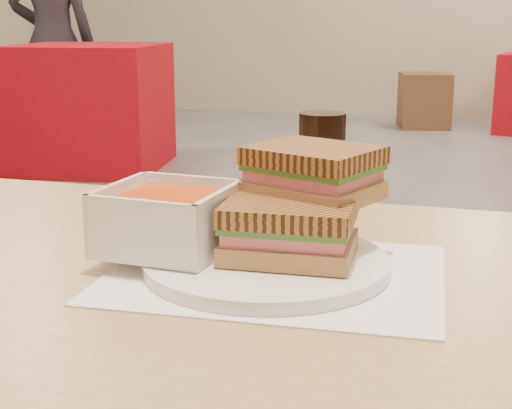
% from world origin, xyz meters
% --- Properties ---
extents(main_table, '(1.21, 0.72, 0.75)m').
position_xyz_m(main_table, '(-0.09, -2.03, 0.64)').
color(main_table, tan).
rests_on(main_table, ground).
extents(tray_liner, '(0.35, 0.28, 0.00)m').
position_xyz_m(tray_liner, '(0.04, -2.02, 0.75)').
color(tray_liner, white).
rests_on(tray_liner, main_table).
extents(plate, '(0.26, 0.26, 0.01)m').
position_xyz_m(plate, '(0.02, -2.01, 0.76)').
color(plate, white).
rests_on(plate, tray_liner).
extents(soup_bowl, '(0.14, 0.14, 0.07)m').
position_xyz_m(soup_bowl, '(-0.09, -2.01, 0.80)').
color(soup_bowl, white).
rests_on(soup_bowl, plate).
extents(panini_lower, '(0.14, 0.11, 0.06)m').
position_xyz_m(panini_lower, '(0.05, -2.00, 0.80)').
color(panini_lower, '#A67749').
rests_on(panini_lower, plate).
extents(panini_upper, '(0.16, 0.15, 0.06)m').
position_xyz_m(panini_upper, '(0.06, -1.95, 0.85)').
color(panini_upper, '#A67749').
rests_on(panini_upper, panini_lower).
extents(cola_glass, '(0.06, 0.06, 0.14)m').
position_xyz_m(cola_glass, '(0.04, -1.74, 0.82)').
color(cola_glass, black).
rests_on(cola_glass, main_table).
extents(bg_table_0, '(1.03, 1.03, 0.82)m').
position_xyz_m(bg_table_0, '(-2.14, 1.85, 0.41)').
color(bg_table_0, '#B80409').
rests_on(bg_table_0, ground).
extents(bg_chair_0r, '(0.47, 0.47, 0.49)m').
position_xyz_m(bg_chair_0r, '(-2.11, 1.80, 0.25)').
color(bg_chair_0r, brown).
rests_on(bg_chair_0r, ground).
extents(bg_chair_2l, '(0.51, 0.51, 0.49)m').
position_xyz_m(bg_chair_2l, '(-0.07, 4.29, 0.24)').
color(bg_chair_2l, brown).
rests_on(bg_chair_2l, ground).
extents(patron_a, '(0.70, 0.58, 1.65)m').
position_xyz_m(patron_a, '(-2.67, 2.34, 0.82)').
color(patron_a, black).
rests_on(patron_a, ground).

